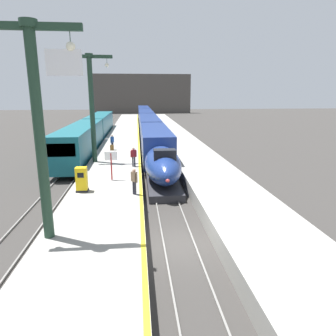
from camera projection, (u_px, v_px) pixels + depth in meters
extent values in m
plane|color=#33302D|center=(179.00, 244.00, 15.06)|extent=(260.00, 260.00, 0.00)
cube|color=gray|center=(121.00, 148.00, 38.45)|extent=(4.80, 110.00, 1.05)
cube|color=gray|center=(184.00, 147.00, 39.24)|extent=(4.80, 110.00, 1.05)
cube|color=yellow|center=(139.00, 144.00, 38.55)|extent=(0.20, 107.80, 0.01)
cube|color=slate|center=(146.00, 148.00, 41.54)|extent=(0.08, 110.00, 0.12)
cube|color=slate|center=(157.00, 147.00, 41.69)|extent=(0.08, 110.00, 0.12)
cube|color=slate|center=(86.00, 149.00, 40.76)|extent=(0.08, 110.00, 0.12)
cube|color=slate|center=(97.00, 148.00, 40.90)|extent=(0.08, 110.00, 0.12)
ellipsoid|color=navy|center=(163.00, 164.00, 23.93)|extent=(2.78, 8.24, 2.56)
cube|color=#28282D|center=(163.00, 185.00, 23.90)|extent=(2.46, 7.01, 0.55)
cube|color=black|center=(165.00, 156.00, 21.88)|extent=(1.59, 1.00, 0.90)
sphere|color=#F24C4C|center=(168.00, 180.00, 20.06)|extent=(0.28, 0.28, 0.28)
cube|color=navy|center=(155.00, 142.00, 33.02)|extent=(2.90, 14.00, 3.05)
cube|color=black|center=(142.00, 138.00, 32.76)|extent=(0.04, 11.90, 0.80)
cube|color=black|center=(168.00, 137.00, 33.03)|extent=(0.04, 11.90, 0.80)
cube|color=silver|center=(155.00, 154.00, 33.33)|extent=(2.92, 13.30, 0.24)
cube|color=black|center=(158.00, 168.00, 29.12)|extent=(2.03, 2.20, 0.56)
cube|color=black|center=(153.00, 151.00, 37.78)|extent=(2.03, 2.20, 0.56)
cube|color=navy|center=(149.00, 126.00, 49.07)|extent=(2.90, 18.00, 3.05)
cube|color=black|center=(140.00, 123.00, 48.80)|extent=(0.04, 15.84, 0.80)
cube|color=black|center=(158.00, 123.00, 49.07)|extent=(0.04, 15.84, 0.80)
cube|color=black|center=(151.00, 143.00, 43.58)|extent=(2.03, 2.20, 0.56)
cube|color=black|center=(148.00, 133.00, 55.41)|extent=(2.03, 2.20, 0.56)
cube|color=navy|center=(146.00, 117.00, 67.04)|extent=(2.90, 18.00, 3.05)
cube|color=black|center=(139.00, 115.00, 66.77)|extent=(0.04, 15.84, 0.80)
cube|color=black|center=(152.00, 115.00, 67.05)|extent=(0.04, 15.84, 0.80)
cube|color=black|center=(147.00, 129.00, 61.55)|extent=(2.03, 2.20, 0.56)
cube|color=black|center=(145.00, 123.00, 73.38)|extent=(2.03, 2.20, 0.56)
cube|color=navy|center=(144.00, 112.00, 85.01)|extent=(2.90, 18.00, 3.05)
cube|color=black|center=(139.00, 110.00, 84.74)|extent=(0.04, 15.84, 0.80)
cube|color=black|center=(149.00, 110.00, 85.02)|extent=(0.04, 15.84, 0.80)
cube|color=black|center=(144.00, 121.00, 79.53)|extent=(2.03, 2.20, 0.56)
cube|color=black|center=(143.00, 117.00, 91.35)|extent=(2.03, 2.20, 0.56)
cube|color=#145660|center=(81.00, 141.00, 33.61)|extent=(2.85, 18.00, 3.30)
cube|color=black|center=(61.00, 150.00, 24.81)|extent=(2.28, 0.08, 1.10)
cube|color=black|center=(68.00, 136.00, 33.36)|extent=(0.04, 15.30, 0.90)
cube|color=black|center=(94.00, 136.00, 33.63)|extent=(0.04, 15.30, 0.90)
cube|color=black|center=(72.00, 170.00, 28.50)|extent=(2.00, 2.00, 0.52)
cube|color=black|center=(90.00, 149.00, 39.63)|extent=(2.00, 2.00, 0.52)
cube|color=#145660|center=(100.00, 124.00, 51.59)|extent=(2.85, 18.00, 3.30)
cylinder|color=#1E3828|center=(40.00, 137.00, 12.53)|extent=(0.44, 0.44, 8.92)
cylinder|color=#1E3828|center=(28.00, 23.00, 11.50)|extent=(0.68, 0.68, 0.30)
cube|color=#1E3828|center=(29.00, 26.00, 11.53)|extent=(4.00, 0.24, 0.28)
cylinder|color=#1E3828|center=(70.00, 37.00, 11.76)|extent=(0.03, 0.03, 0.60)
sphere|color=#EFEACC|center=(71.00, 46.00, 11.84)|extent=(0.36, 0.36, 0.36)
cube|color=silver|center=(64.00, 63.00, 11.95)|extent=(1.40, 0.08, 1.00)
cylinder|color=#1E3828|center=(92.00, 110.00, 27.34)|extent=(0.44, 0.44, 9.52)
cylinder|color=#1E3828|center=(89.00, 55.00, 26.24)|extent=(0.68, 0.68, 0.30)
cube|color=#1E3828|center=(89.00, 56.00, 26.27)|extent=(4.00, 0.24, 0.28)
cylinder|color=#1E3828|center=(71.00, 61.00, 26.21)|extent=(0.03, 0.03, 0.60)
sphere|color=#EFEACC|center=(72.00, 65.00, 26.29)|extent=(0.36, 0.36, 0.36)
cylinder|color=#1E3828|center=(107.00, 61.00, 26.50)|extent=(0.03, 0.03, 0.60)
sphere|color=#EFEACC|center=(107.00, 65.00, 26.58)|extent=(0.36, 0.36, 0.36)
cylinder|color=#23232D|center=(113.00, 146.00, 34.39)|extent=(0.13, 0.13, 0.85)
cylinder|color=#23232D|center=(112.00, 146.00, 34.24)|extent=(0.13, 0.13, 0.85)
cube|color=#1E478C|center=(112.00, 140.00, 34.14)|extent=(0.40, 0.44, 0.62)
cylinder|color=#1E478C|center=(114.00, 140.00, 34.36)|extent=(0.09, 0.09, 0.58)
cylinder|color=#1E478C|center=(111.00, 140.00, 33.95)|extent=(0.09, 0.09, 0.58)
sphere|color=tan|center=(112.00, 136.00, 34.04)|extent=(0.22, 0.22, 0.22)
cylinder|color=#23232D|center=(135.00, 188.00, 19.08)|extent=(0.13, 0.13, 0.85)
cylinder|color=#23232D|center=(134.00, 188.00, 19.20)|extent=(0.13, 0.13, 0.85)
cube|color=brown|center=(134.00, 177.00, 18.97)|extent=(0.41, 0.43, 0.62)
cylinder|color=brown|center=(137.00, 178.00, 18.82)|extent=(0.09, 0.09, 0.58)
cylinder|color=brown|center=(132.00, 177.00, 19.14)|extent=(0.09, 0.09, 0.58)
sphere|color=tan|center=(134.00, 170.00, 18.87)|extent=(0.22, 0.22, 0.22)
cylinder|color=#23232D|center=(133.00, 162.00, 26.46)|extent=(0.13, 0.13, 0.85)
cylinder|color=#23232D|center=(135.00, 162.00, 26.55)|extent=(0.13, 0.13, 0.85)
cube|color=maroon|center=(134.00, 153.00, 26.33)|extent=(0.44, 0.35, 0.62)
cylinder|color=maroon|center=(131.00, 154.00, 26.23)|extent=(0.09, 0.09, 0.58)
cylinder|color=maroon|center=(136.00, 154.00, 26.46)|extent=(0.09, 0.09, 0.58)
sphere|color=tan|center=(133.00, 149.00, 26.23)|extent=(0.22, 0.22, 0.22)
cube|color=brown|center=(112.00, 148.00, 34.07)|extent=(0.40, 0.22, 0.60)
cylinder|color=#262628|center=(111.00, 143.00, 33.95)|extent=(0.02, 0.02, 0.36)
cylinder|color=#262628|center=(113.00, 143.00, 33.97)|extent=(0.02, 0.02, 0.36)
cube|color=#262628|center=(112.00, 142.00, 33.92)|extent=(0.22, 0.03, 0.02)
cube|color=yellow|center=(82.00, 179.00, 19.67)|extent=(0.70, 0.56, 1.60)
cube|color=black|center=(81.00, 175.00, 19.31)|extent=(0.40, 0.02, 0.32)
cube|color=black|center=(82.00, 190.00, 19.85)|extent=(0.76, 0.62, 0.12)
cylinder|color=maroon|center=(111.00, 167.00, 22.25)|extent=(0.10, 0.10, 2.00)
cube|color=white|center=(111.00, 156.00, 22.06)|extent=(0.90, 0.06, 0.64)
cube|color=#4C4742|center=(142.00, 94.00, 111.95)|extent=(36.00, 2.00, 14.00)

